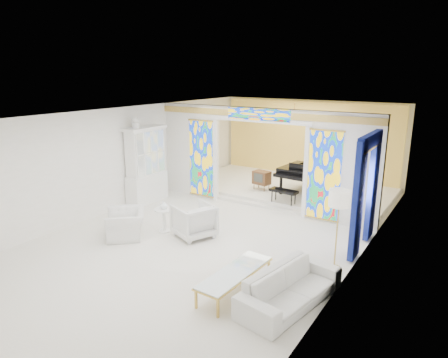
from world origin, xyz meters
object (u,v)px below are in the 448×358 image
Objects in this scene: armchair_right at (194,220)px; grand_piano at (310,171)px; sofa at (290,287)px; armchair_left at (126,224)px; tv_console at (262,178)px; china_cabinet at (146,166)px; coffee_table at (235,273)px.

grand_piano reaches higher than armchair_right.
sofa is at bearing -67.15° from grand_piano.
armchair_right is at bearing 79.22° from armchair_left.
tv_console is (-3.47, 5.53, 0.27)m from sofa.
armchair_left is at bearing -110.92° from grand_piano.
armchair_right is (1.42, 0.93, 0.08)m from armchair_left.
armchair_left is 5.11m from tv_console.
grand_piano is (1.24, 4.62, 0.46)m from armchair_right.
china_cabinet reaches higher than armchair_left.
tv_console is (-0.23, 4.04, 0.17)m from armchair_right.
tv_console is at bearing 44.02° from china_cabinet.
grand_piano is 4.19× the size of tv_console.
china_cabinet is at bearing 168.42° from armchair_left.
armchair_right is 0.49× the size of coffee_table.
armchair_left is 0.47× the size of sofa.
coffee_table is at bearing -31.16° from china_cabinet.
grand_piano is 1.60m from tv_console.
coffee_table is at bearing 76.12° from armchair_right.
armchair_right is 0.35× the size of grand_piano.
armchair_right is 1.46× the size of tv_console.
sofa is (6.17, -2.93, -0.85)m from china_cabinet.
tv_console is at bearing 122.47° from armchair_left.
sofa is 3.46× the size of tv_console.
sofa is (4.66, -0.57, -0.02)m from armchair_left.
coffee_table is 6.21m from tv_console.
grand_piano is at bearing 30.47° from tv_console.
armchair_left is 6.17m from grand_piano.
tv_console reaches higher than coffee_table.
armchair_right is 2.78m from coffee_table.
sofa is 6.54m from tv_console.
sofa is at bearing 88.41° from armchair_right.
armchair_right is at bearing 142.98° from coffee_table.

